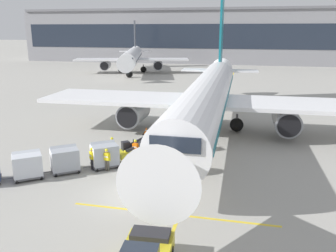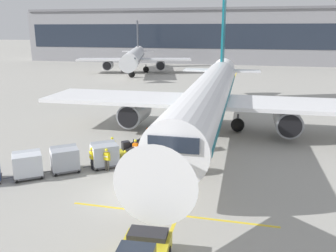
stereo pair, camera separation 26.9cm
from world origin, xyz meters
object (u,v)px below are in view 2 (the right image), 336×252
object	(u,v)px
ground_crew_by_loader	(136,148)
ground_crew_marshaller	(112,146)
safety_cone_engine_keepout	(163,127)
baggage_cart_third	(27,164)
distant_airplane	(134,58)
parked_airplane	(209,97)
ground_crew_wingwalker	(107,158)
ground_crew_by_carts	(92,157)
belt_loader	(141,148)
baggage_cart_lead	(105,154)
safety_cone_wingtip	(147,131)
baggage_cart_second	(65,159)

from	to	relation	value
ground_crew_by_loader	ground_crew_marshaller	xyz separation A→B (m)	(-2.06, 0.20, 0.00)
ground_crew_marshaller	safety_cone_engine_keepout	size ratio (longest dim) A/B	2.48
baggage_cart_third	distant_airplane	xyz separation A→B (m)	(-12.51, 61.39, 2.63)
parked_airplane	ground_crew_wingwalker	size ratio (longest dim) A/B	25.29
ground_crew_wingwalker	parked_airplane	bearing A→B (deg)	63.24
baggage_cart_third	safety_cone_engine_keepout	world-z (taller)	baggage_cart_third
ground_crew_by_carts	baggage_cart_third	bearing A→B (deg)	-147.62
parked_airplane	ground_crew_by_loader	world-z (taller)	parked_airplane
belt_loader	baggage_cart_lead	size ratio (longest dim) A/B	1.87
ground_crew_wingwalker	distant_airplane	world-z (taller)	distant_airplane
baggage_cart_lead	ground_crew_wingwalker	world-z (taller)	baggage_cart_lead
ground_crew_by_carts	safety_cone_engine_keepout	world-z (taller)	ground_crew_by_carts
safety_cone_engine_keepout	ground_crew_marshaller	bearing A→B (deg)	-103.22
distant_airplane	safety_cone_wingtip	bearing A→B (deg)	-70.23
baggage_cart_third	ground_crew_by_carts	bearing A→B (deg)	32.38
safety_cone_wingtip	safety_cone_engine_keepout	bearing A→B (deg)	56.26
ground_crew_by_loader	distant_airplane	bearing A→B (deg)	108.50
ground_crew_wingwalker	baggage_cart_lead	bearing A→B (deg)	123.20
baggage_cart_lead	baggage_cart_third	size ratio (longest dim) A/B	1.00
parked_airplane	baggage_cart_lead	size ratio (longest dim) A/B	16.57
baggage_cart_second	ground_crew_by_carts	world-z (taller)	baggage_cart_second
ground_crew_marshaller	safety_cone_wingtip	bearing A→B (deg)	82.93
parked_airplane	ground_crew_by_carts	world-z (taller)	parked_airplane
baggage_cart_second	distant_airplane	world-z (taller)	distant_airplane
baggage_cart_second	ground_crew_by_loader	size ratio (longest dim) A/B	1.53
belt_loader	ground_crew_by_loader	distance (m)	0.85
baggage_cart_second	ground_crew_marshaller	size ratio (longest dim) A/B	1.53
safety_cone_engine_keepout	baggage_cart_lead	bearing A→B (deg)	-99.91
ground_crew_by_carts	safety_cone_wingtip	bearing A→B (deg)	82.09
ground_crew_by_carts	distant_airplane	bearing A→B (deg)	105.46
ground_crew_by_carts	baggage_cart_second	bearing A→B (deg)	-156.44
ground_crew_wingwalker	safety_cone_wingtip	xyz separation A→B (m)	(0.19, 9.80, -0.62)
baggage_cart_lead	safety_cone_engine_keepout	size ratio (longest dim) A/B	3.78
ground_crew_by_carts	safety_cone_engine_keepout	size ratio (longest dim) A/B	2.48
ground_crew_marshaller	parked_airplane	bearing A→B (deg)	53.77
baggage_cart_third	baggage_cart_second	bearing A→B (deg)	39.09
baggage_cart_third	distant_airplane	distance (m)	62.71
baggage_cart_lead	baggage_cart_third	world-z (taller)	same
baggage_cart_third	ground_crew_marshaller	size ratio (longest dim) A/B	1.53
baggage_cart_lead	belt_loader	bearing A→B (deg)	51.39
ground_crew_marshaller	baggage_cart_third	bearing A→B (deg)	-129.38
ground_crew_marshaller	safety_cone_engine_keepout	bearing A→B (deg)	76.78
parked_airplane	ground_crew_wingwalker	xyz separation A→B (m)	(-6.03, -11.96, -2.71)
safety_cone_engine_keepout	baggage_cart_second	bearing A→B (deg)	-109.38
parked_airplane	baggage_cart_second	distance (m)	15.85
belt_loader	baggage_cart_lead	bearing A→B (deg)	-128.61
ground_crew_by_carts	ground_crew_marshaller	size ratio (longest dim) A/B	1.00
ground_crew_by_loader	ground_crew_by_carts	size ratio (longest dim) A/B	1.00
safety_cone_wingtip	distant_airplane	xyz separation A→B (m)	(-17.67, 49.16, 3.25)
baggage_cart_third	ground_crew_wingwalker	world-z (taller)	baggage_cart_third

